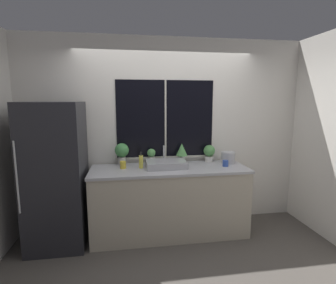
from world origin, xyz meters
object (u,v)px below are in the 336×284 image
(sink, at_px, (166,164))
(soap_bottle, at_px, (141,161))
(potted_plant_center_right, at_px, (182,151))
(potted_plant_center_left, at_px, (151,156))
(refrigerator, at_px, (56,175))
(mug_yellow, at_px, (123,165))
(kettle, at_px, (228,157))
(potted_plant_far_left, at_px, (122,152))
(mug_blue, at_px, (225,163))
(potted_plant_far_right, at_px, (209,153))

(sink, height_order, soap_bottle, sink)
(sink, height_order, potted_plant_center_right, potted_plant_center_right)
(potted_plant_center_left, bearing_deg, refrigerator, -166.14)
(mug_yellow, height_order, kettle, kettle)
(potted_plant_center_left, xyz_separation_m, soap_bottle, (-0.16, -0.22, -0.03))
(sink, distance_m, potted_plant_center_left, 0.30)
(potted_plant_far_left, bearing_deg, kettle, -4.65)
(refrigerator, bearing_deg, potted_plant_far_left, 20.42)
(potted_plant_far_left, height_order, mug_blue, potted_plant_far_left)
(potted_plant_center_left, bearing_deg, potted_plant_far_right, 0.00)
(potted_plant_far_left, distance_m, kettle, 1.51)
(soap_bottle, distance_m, mug_blue, 1.15)
(refrigerator, relative_size, potted_plant_far_right, 7.32)
(soap_bottle, xyz_separation_m, mug_yellow, (-0.24, 0.01, -0.04))
(potted_plant_center_right, bearing_deg, kettle, -10.57)
(potted_plant_center_left, relative_size, kettle, 1.12)
(refrigerator, distance_m, potted_plant_far_right, 2.10)
(potted_plant_center_right, relative_size, soap_bottle, 1.30)
(soap_bottle, xyz_separation_m, kettle, (1.25, 0.10, -0.00))
(potted_plant_center_right, xyz_separation_m, mug_yellow, (-0.84, -0.20, -0.12))
(potted_plant_center_right, distance_m, kettle, 0.67)
(potted_plant_center_right, xyz_separation_m, potted_plant_far_right, (0.41, 0.00, -0.03))
(kettle, bearing_deg, potted_plant_far_right, 153.28)
(potted_plant_far_right, distance_m, mug_yellow, 1.27)
(refrigerator, bearing_deg, soap_bottle, 4.44)
(potted_plant_center_left, distance_m, potted_plant_center_right, 0.44)
(soap_bottle, bearing_deg, potted_plant_center_left, 53.95)
(potted_plant_center_right, bearing_deg, mug_yellow, -166.29)
(mug_blue, bearing_deg, refrigerator, 179.91)
(refrigerator, distance_m, soap_bottle, 1.07)
(potted_plant_center_right, distance_m, potted_plant_far_right, 0.41)
(refrigerator, xyz_separation_m, mug_yellow, (0.82, 0.10, 0.08))
(potted_plant_center_left, relative_size, mug_yellow, 2.24)
(refrigerator, xyz_separation_m, potted_plant_far_left, (0.81, 0.30, 0.22))
(potted_plant_far_left, xyz_separation_m, soap_bottle, (0.25, -0.22, -0.10))
(soap_bottle, relative_size, mug_yellow, 2.24)
(kettle, bearing_deg, sink, -173.33)
(potted_plant_far_right, bearing_deg, potted_plant_center_right, 180.00)
(potted_plant_far_left, distance_m, potted_plant_center_right, 0.85)
(potted_plant_center_right, distance_m, mug_yellow, 0.87)
(refrigerator, xyz_separation_m, kettle, (2.31, 0.18, 0.12))
(potted_plant_center_left, distance_m, soap_bottle, 0.27)
(potted_plant_far_left, relative_size, potted_plant_center_right, 1.08)
(potted_plant_far_right, bearing_deg, potted_plant_center_left, 180.00)
(soap_bottle, bearing_deg, kettle, 4.36)
(potted_plant_far_right, height_order, kettle, potted_plant_far_right)
(mug_yellow, bearing_deg, potted_plant_far_right, 9.28)
(potted_plant_center_left, height_order, potted_plant_center_right, potted_plant_center_right)
(potted_plant_center_left, bearing_deg, mug_yellow, -152.77)
(sink, xyz_separation_m, potted_plant_center_right, (0.26, 0.23, 0.12))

